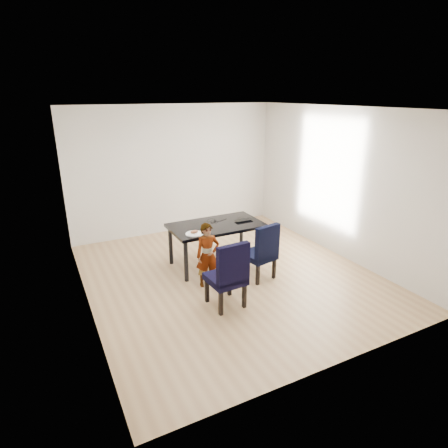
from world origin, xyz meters
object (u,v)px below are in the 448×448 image
dining_table (216,244)px  laptop (243,219)px  chair_left (225,273)px  plate (194,234)px  chair_right (258,250)px  child (208,255)px

dining_table → laptop: bearing=-1.2°
chair_left → laptop: bearing=48.4°
dining_table → plate: bearing=-152.4°
chair_right → chair_left: bearing=-160.4°
chair_right → laptop: (0.13, 0.77, 0.28)m
child → laptop: bearing=42.0°
dining_table → child: (-0.46, -0.65, 0.14)m
child → laptop: child is taller
dining_table → chair_right: size_ratio=1.66×
chair_right → laptop: bearing=69.1°
chair_right → child: child is taller
dining_table → chair_left: 1.39m
chair_left → child: 0.64m
chair_left → chair_right: 1.01m
dining_table → chair_right: bearing=-63.7°
laptop → chair_right: bearing=79.4°
chair_left → child: size_ratio=0.98×
chair_left → chair_right: bearing=27.1°
dining_table → plate: 0.71m
dining_table → child: size_ratio=1.54×
chair_left → child: bearing=84.6°
child → plate: bearing=108.4°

